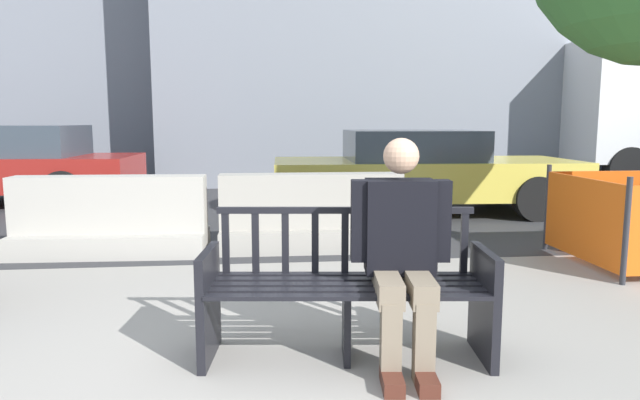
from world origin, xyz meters
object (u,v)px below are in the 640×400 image
object	(u,v)px
seated_person	(401,246)
jersey_barrier_left	(111,223)
street_bench	(346,292)
car_taxi_near	(421,172)
jersey_barrier_centre	(311,219)

from	to	relation	value
seated_person	jersey_barrier_left	xyz separation A→B (m)	(-2.39, 2.97, -0.35)
seated_person	jersey_barrier_left	world-z (taller)	seated_person
jersey_barrier_left	street_bench	bearing A→B (deg)	-54.09
jersey_barrier_left	car_taxi_near	bearing A→B (deg)	30.47
seated_person	car_taxi_near	world-z (taller)	seated_person
street_bench	seated_person	distance (m)	0.43
street_bench	seated_person	xyz separation A→B (m)	(0.31, -0.09, 0.29)
seated_person	jersey_barrier_centre	distance (m)	3.04
jersey_barrier_centre	car_taxi_near	distance (m)	3.03
jersey_barrier_centre	jersey_barrier_left	xyz separation A→B (m)	(-2.14, -0.04, 0.00)
jersey_barrier_centre	street_bench	bearing A→B (deg)	-91.06
street_bench	jersey_barrier_left	bearing A→B (deg)	125.91
seated_person	jersey_barrier_centre	bearing A→B (deg)	94.83
jersey_barrier_centre	car_taxi_near	size ratio (longest dim) A/B	0.43
street_bench	jersey_barrier_left	size ratio (longest dim) A/B	0.86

